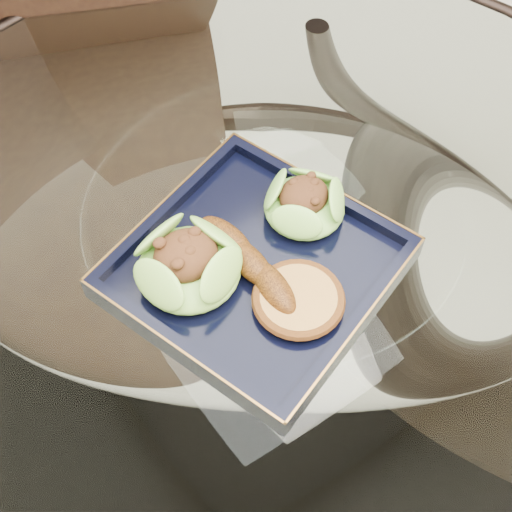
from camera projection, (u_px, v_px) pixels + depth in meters
ground at (265, 453)px, 1.46m from camera, size 4.00×4.00×0.00m
dining_table at (270, 308)px, 0.97m from camera, size 1.13×1.13×0.77m
dining_chair at (134, 174)px, 1.25m from camera, size 0.50×0.50×0.87m
navy_plate at (256, 271)px, 0.80m from camera, size 0.34×0.34×0.02m
lettuce_wrap_left at (189, 266)px, 0.76m from camera, size 0.12×0.12×0.04m
lettuce_wrap_right at (305, 204)px, 0.82m from camera, size 0.12×0.12×0.03m
roasted_plantain at (249, 262)px, 0.77m from camera, size 0.04×0.15×0.03m
crumb_patty at (298, 300)px, 0.75m from camera, size 0.10×0.10×0.02m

